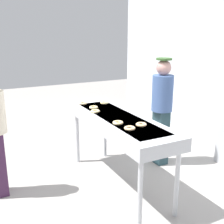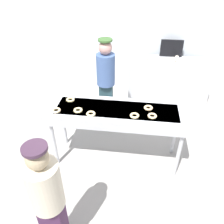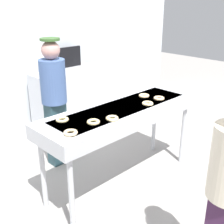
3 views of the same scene
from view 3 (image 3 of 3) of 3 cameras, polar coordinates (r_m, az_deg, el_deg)
name	(u,v)px [view 3 (image 3 of 3)]	position (r m, az deg, el deg)	size (l,w,h in m)	color
ground_plane	(121,181)	(3.81, 1.85, -13.27)	(16.00, 16.00, 0.00)	#9E9993
back_wall	(13,33)	(5.22, -18.76, 14.32)	(8.00, 0.12, 3.24)	silver
fryer_conveyor	(122,114)	(3.38, 2.03, -0.44)	(2.09, 0.66, 1.00)	#B7BABF
plain_donut_0	(148,103)	(3.43, 6.97, 1.67)	(0.13, 0.13, 0.03)	beige
plain_donut_1	(62,120)	(2.99, -9.68, -1.47)	(0.13, 0.13, 0.03)	beige
plain_donut_2	(93,122)	(2.90, -3.65, -1.95)	(0.13, 0.13, 0.03)	#E5CF8B
plain_donut_3	(159,98)	(3.63, 9.14, 2.66)	(0.13, 0.13, 0.03)	#EDC48A
plain_donut_4	(144,96)	(3.70, 6.27, 3.18)	(0.13, 0.13, 0.03)	#F8CA8D
plain_donut_5	(112,118)	(2.98, 0.04, -1.23)	(0.13, 0.13, 0.03)	beige
plain_donut_6	(71,133)	(2.70, -8.08, -4.00)	(0.13, 0.13, 0.03)	beige
worker_baker	(54,96)	(3.86, -11.22, 3.01)	(0.33, 0.33, 1.71)	#223B42
prep_counter	(79,94)	(5.57, -6.53, 3.60)	(1.76, 0.55, 0.95)	#B7BABF
paper_cup_0	(83,66)	(5.36, -5.69, 8.84)	(0.07, 0.07, 0.11)	beige
paper_cup_1	(56,71)	(5.06, -10.94, 7.79)	(0.07, 0.07, 0.11)	beige
paper_cup_2	(83,65)	(5.47, -5.63, 9.09)	(0.07, 0.07, 0.11)	beige
menu_display	(70,57)	(5.58, -8.24, 10.58)	(0.48, 0.04, 0.37)	black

